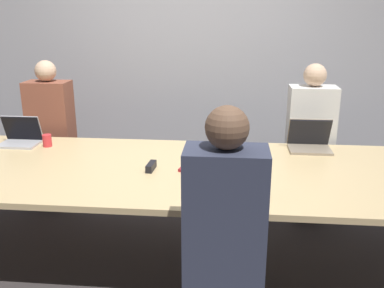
{
  "coord_description": "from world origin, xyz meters",
  "views": [
    {
      "loc": [
        0.43,
        -2.81,
        1.81
      ],
      "look_at": [
        0.15,
        0.1,
        0.9
      ],
      "focal_mm": 40.0,
      "sensor_mm": 36.0,
      "label": 1
    }
  ],
  "objects_px": {
    "laptop_far_left": "(21,136)",
    "laptop_near_midright": "(236,184)",
    "person_near_midright": "(224,247)",
    "person_far_left": "(52,137)",
    "cup_far_left": "(47,141)",
    "person_far_right": "(309,145)",
    "stapler": "(151,166)",
    "laptop_far_right": "(310,141)"
  },
  "relations": [
    {
      "from": "laptop_far_left",
      "to": "laptop_near_midright",
      "type": "bearing_deg",
      "value": -26.13
    },
    {
      "from": "person_near_midright",
      "to": "person_far_left",
      "type": "bearing_deg",
      "value": -47.87
    },
    {
      "from": "laptop_far_left",
      "to": "person_far_left",
      "type": "height_order",
      "value": "person_far_left"
    },
    {
      "from": "cup_far_left",
      "to": "person_near_midright",
      "type": "distance_m",
      "value": 1.99
    },
    {
      "from": "laptop_near_midright",
      "to": "person_near_midright",
      "type": "height_order",
      "value": "person_near_midright"
    },
    {
      "from": "person_far_right",
      "to": "stapler",
      "type": "relative_size",
      "value": 9.11
    },
    {
      "from": "person_far_left",
      "to": "person_far_right",
      "type": "height_order",
      "value": "person_far_right"
    },
    {
      "from": "cup_far_left",
      "to": "laptop_far_right",
      "type": "xyz_separation_m",
      "value": [
        2.12,
        0.13,
        0.02
      ]
    },
    {
      "from": "laptop_near_midright",
      "to": "laptop_far_left",
      "type": "bearing_deg",
      "value": -26.13
    },
    {
      "from": "laptop_near_midright",
      "to": "laptop_far_right",
      "type": "relative_size",
      "value": 0.99
    },
    {
      "from": "laptop_far_left",
      "to": "person_far_right",
      "type": "xyz_separation_m",
      "value": [
        2.43,
        0.43,
        -0.14
      ]
    },
    {
      "from": "laptop_far_right",
      "to": "stapler",
      "type": "bearing_deg",
      "value": -153.72
    },
    {
      "from": "person_far_right",
      "to": "stapler",
      "type": "distance_m",
      "value": 1.55
    },
    {
      "from": "person_far_left",
      "to": "stapler",
      "type": "relative_size",
      "value": 9.09
    },
    {
      "from": "person_near_midright",
      "to": "laptop_near_midright",
      "type": "bearing_deg",
      "value": -96.48
    },
    {
      "from": "person_near_midright",
      "to": "laptop_far_right",
      "type": "relative_size",
      "value": 4.22
    },
    {
      "from": "cup_far_left",
      "to": "laptop_far_right",
      "type": "bearing_deg",
      "value": 3.4
    },
    {
      "from": "laptop_near_midright",
      "to": "person_near_midright",
      "type": "bearing_deg",
      "value": 83.52
    },
    {
      "from": "person_far_left",
      "to": "stapler",
      "type": "bearing_deg",
      "value": -40.58
    },
    {
      "from": "laptop_far_left",
      "to": "person_far_left",
      "type": "xyz_separation_m",
      "value": [
        0.06,
        0.47,
        -0.15
      ]
    },
    {
      "from": "person_far_left",
      "to": "laptop_far_left",
      "type": "bearing_deg",
      "value": -96.82
    },
    {
      "from": "cup_far_left",
      "to": "laptop_far_right",
      "type": "height_order",
      "value": "laptop_far_right"
    },
    {
      "from": "laptop_far_left",
      "to": "person_far_left",
      "type": "distance_m",
      "value": 0.5
    },
    {
      "from": "laptop_far_left",
      "to": "laptop_far_right",
      "type": "height_order",
      "value": "laptop_far_right"
    },
    {
      "from": "laptop_far_left",
      "to": "person_near_midright",
      "type": "relative_size",
      "value": 0.23
    },
    {
      "from": "person_far_left",
      "to": "laptop_near_midright",
      "type": "height_order",
      "value": "person_far_left"
    },
    {
      "from": "cup_far_left",
      "to": "person_far_right",
      "type": "distance_m",
      "value": 2.24
    },
    {
      "from": "cup_far_left",
      "to": "person_near_midright",
      "type": "height_order",
      "value": "person_near_midright"
    },
    {
      "from": "laptop_near_midright",
      "to": "laptop_far_right",
      "type": "distance_m",
      "value": 1.12
    },
    {
      "from": "cup_far_left",
      "to": "stapler",
      "type": "bearing_deg",
      "value": -25.64
    },
    {
      "from": "laptop_far_right",
      "to": "stapler",
      "type": "xyz_separation_m",
      "value": [
        -1.18,
        -0.58,
        -0.05
      ]
    },
    {
      "from": "cup_far_left",
      "to": "person_near_midright",
      "type": "bearing_deg",
      "value": -41.86
    },
    {
      "from": "laptop_far_left",
      "to": "person_far_right",
      "type": "height_order",
      "value": "person_far_right"
    },
    {
      "from": "laptop_far_right",
      "to": "cup_far_left",
      "type": "bearing_deg",
      "value": -176.6
    },
    {
      "from": "cup_far_left",
      "to": "person_near_midright",
      "type": "relative_size",
      "value": 0.07
    },
    {
      "from": "laptop_far_left",
      "to": "laptop_near_midright",
      "type": "relative_size",
      "value": 0.97
    },
    {
      "from": "person_far_right",
      "to": "laptop_near_midright",
      "type": "bearing_deg",
      "value": -116.64
    },
    {
      "from": "laptop_near_midright",
      "to": "person_far_right",
      "type": "xyz_separation_m",
      "value": [
        0.65,
        1.3,
        -0.15
      ]
    },
    {
      "from": "person_far_left",
      "to": "cup_far_left",
      "type": "xyz_separation_m",
      "value": [
        0.19,
        -0.52,
        0.13
      ]
    },
    {
      "from": "laptop_far_right",
      "to": "person_near_midright",
      "type": "bearing_deg",
      "value": -113.96
    },
    {
      "from": "laptop_near_midright",
      "to": "person_far_right",
      "type": "height_order",
      "value": "person_far_right"
    },
    {
      "from": "laptop_near_midright",
      "to": "person_near_midright",
      "type": "distance_m",
      "value": 0.52
    }
  ]
}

